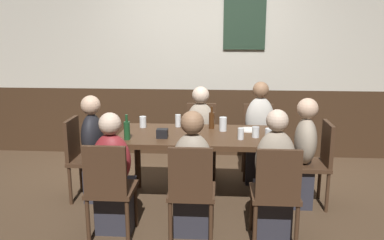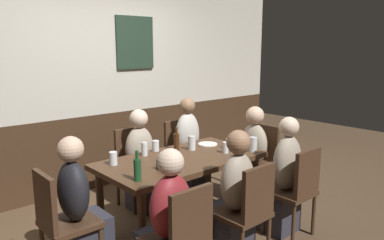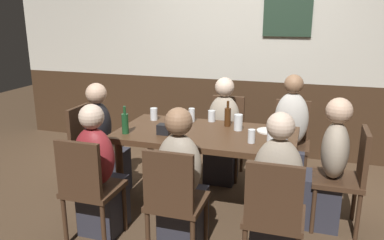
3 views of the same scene
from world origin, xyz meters
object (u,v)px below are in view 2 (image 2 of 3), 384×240
(chair_right_far, at_px, (181,151))
(person_mid_near, at_px, (233,205))
(chair_right_near, at_px, (297,188))
(beer_bottle_green, at_px, (137,169))
(chair_head_west, at_px, (60,219))
(plate_white_large, at_px, (208,144))
(tumbler_water, at_px, (225,148))
(chair_left_near, at_px, (182,237))
(person_head_east, at_px, (251,162))
(dining_table, at_px, (181,166))
(chair_head_east, at_px, (260,158))
(beer_glass_tall, at_px, (253,145))
(chair_mid_far, at_px, (134,162))
(tumbler_short, at_px, (144,150))
(person_right_near, at_px, (282,184))
(person_right_far, at_px, (190,153))
(person_left_near, at_px, (167,233))
(condiment_caddy, at_px, (164,164))
(beer_glass_half, at_px, (113,159))
(person_mid_far, at_px, (142,167))
(person_head_west, at_px, (80,215))
(pint_glass_stout, at_px, (229,144))
(beer_bottle_brown, at_px, (176,141))
(pint_glass_pale, at_px, (192,144))
(chair_mid_near, at_px, (248,209))
(highball_clear, at_px, (156,146))

(chair_right_far, bearing_deg, person_mid_near, -114.88)
(chair_right_near, relative_size, beer_bottle_green, 3.53)
(chair_right_far, relative_size, chair_head_west, 1.00)
(plate_white_large, bearing_deg, tumbler_water, -105.17)
(chair_left_near, height_order, person_head_east, person_head_east)
(dining_table, distance_m, chair_head_east, 1.23)
(person_mid_near, height_order, beer_glass_tall, person_mid_near)
(dining_table, distance_m, plate_white_large, 0.57)
(chair_mid_far, bearing_deg, tumbler_short, -112.48)
(chair_mid_far, bearing_deg, person_right_near, -65.13)
(tumbler_water, bearing_deg, dining_table, 158.60)
(dining_table, xyz_separation_m, person_mid_near, (0.00, -0.68, -0.17))
(dining_table, bearing_deg, person_right_far, 43.99)
(person_left_near, bearing_deg, tumbler_short, 63.78)
(tumbler_water, distance_m, condiment_caddy, 0.77)
(tumbler_short, height_order, beer_bottle_green, beer_bottle_green)
(chair_head_east, distance_m, tumbler_short, 1.50)
(chair_left_near, bearing_deg, chair_head_west, 121.35)
(chair_right_near, bearing_deg, chair_head_west, 156.36)
(person_head_east, bearing_deg, chair_right_near, -112.56)
(beer_glass_half, bearing_deg, person_head_east, -8.12)
(person_mid_far, distance_m, beer_glass_tall, 1.25)
(person_right_far, relative_size, person_head_west, 1.05)
(chair_head_east, height_order, condiment_caddy, chair_head_east)
(person_left_near, xyz_separation_m, person_head_west, (-0.35, 0.68, 0.01))
(chair_right_near, relative_size, person_left_near, 0.79)
(chair_left_near, relative_size, condiment_caddy, 8.00)
(person_right_near, bearing_deg, person_right_far, 90.00)
(person_mid_far, bearing_deg, chair_right_near, -65.12)
(condiment_caddy, bearing_deg, dining_table, 26.74)
(chair_right_near, distance_m, person_right_near, 0.16)
(chair_head_west, height_order, pint_glass_stout, chair_head_west)
(chair_right_far, height_order, tumbler_water, chair_right_far)
(beer_bottle_brown, xyz_separation_m, condiment_caddy, (-0.48, -0.42, -0.05))
(person_mid_far, relative_size, pint_glass_pale, 7.64)
(chair_head_west, bearing_deg, chair_right_near, -23.64)
(tumbler_short, relative_size, tumbler_water, 1.19)
(chair_mid_far, height_order, person_right_near, person_right_near)
(chair_right_far, height_order, beer_bottle_green, beer_bottle_green)
(pint_glass_pale, bearing_deg, plate_white_large, 8.72)
(person_mid_far, distance_m, tumbler_water, 1.00)
(chair_mid_near, height_order, person_head_west, person_head_west)
(pint_glass_pale, relative_size, highball_clear, 1.34)
(person_head_east, distance_m, beer_bottle_brown, 1.01)
(chair_head_west, height_order, condiment_caddy, chair_head_west)
(person_mid_near, height_order, pint_glass_stout, person_mid_near)
(chair_right_near, relative_size, person_head_west, 0.78)
(chair_right_near, relative_size, condiment_caddy, 8.00)
(beer_glass_half, bearing_deg, pint_glass_pale, -5.89)
(person_right_near, bearing_deg, beer_bottle_brown, 121.19)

